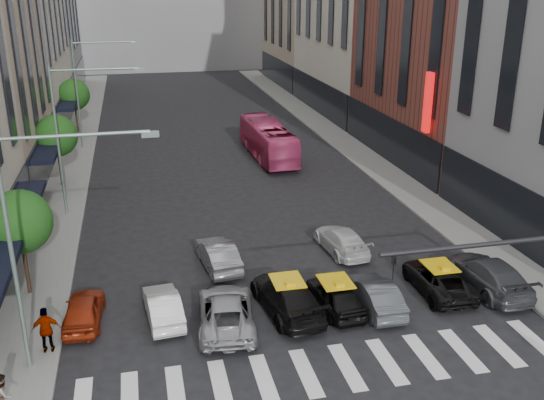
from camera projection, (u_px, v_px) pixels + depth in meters
ground at (345, 394)px, 21.30m from camera, size 160.00×160.00×0.00m
sidewalk_left at (71, 169)px, 46.30m from camera, size 3.00×96.00×0.15m
sidewalk_right at (355, 151)px, 51.14m from camera, size 3.00×96.00×0.15m
tree_near at (19, 222)px, 26.70m from camera, size 2.88×2.88×4.95m
tree_mid at (56, 136)px, 41.34m from camera, size 2.88×2.88×4.95m
tree_far at (74, 95)px, 55.98m from camera, size 2.88×2.88×4.95m
streetlamp_near at (36, 221)px, 20.81m from camera, size 5.38×0.25×9.00m
streetlamp_mid at (73, 121)px, 35.45m from camera, size 5.38×0.25×9.00m
streetlamp_far at (88, 79)px, 50.09m from camera, size 5.38×0.25×9.00m
liberty_sign at (428, 103)px, 40.19m from camera, size 0.30×0.70×4.00m
car_red at (84, 310)px, 25.49m from camera, size 1.75×3.86×1.28m
car_white_front at (163, 306)px, 25.78m from camera, size 1.69×3.99×1.28m
car_silver at (226, 311)px, 25.28m from camera, size 2.85×5.24×1.39m
taxi_left at (287, 296)px, 26.33m from camera, size 2.73×5.39×1.50m
taxi_center at (335, 296)px, 26.54m from camera, size 1.97×4.11×1.35m
car_grey_mid at (375, 295)px, 26.64m from camera, size 1.46×4.10×1.35m
taxi_right at (438, 279)px, 28.10m from camera, size 2.29×4.71×1.29m
car_grey_curb at (488, 274)px, 28.28m from camera, size 2.19×5.28×1.52m
car_row2_left at (218, 254)px, 30.47m from camera, size 1.99×4.41×1.40m
car_row2_right at (341, 240)px, 32.27m from camera, size 2.20×4.63×1.30m
bus at (268, 140)px, 48.98m from camera, size 2.80×10.51×2.91m
pedestrian_near at (3, 394)px, 19.87m from camera, size 0.61×0.77×1.55m
pedestrian_far at (47, 330)px, 23.19m from camera, size 1.11×0.46×1.89m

